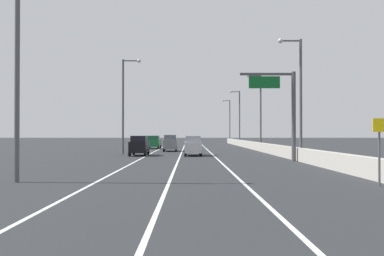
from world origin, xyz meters
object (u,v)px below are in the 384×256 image
object	(u,v)px
lamp_post_right_second	(298,90)
lamp_post_left_near	(22,54)
car_green_0	(154,142)
car_black_3	(139,146)
lamp_post_right_third	(259,107)
overhead_sign_gantry	(285,105)
speed_advisory_sign	(379,146)
lamp_post_right_fifth	(229,118)
lamp_post_left_mid	(125,100)
car_silver_2	(193,146)
lamp_post_right_fourth	(238,114)
car_gray_1	(170,143)

from	to	relation	value
lamp_post_right_second	lamp_post_left_near	size ratio (longest dim) A/B	1.00
car_green_0	car_black_3	world-z (taller)	car_black_3
lamp_post_right_third	lamp_post_left_near	distance (m)	45.01
overhead_sign_gantry	speed_advisory_sign	xyz separation A→B (m)	(0.44, -17.11, -2.96)
lamp_post_right_second	lamp_post_right_fifth	size ratio (longest dim) A/B	1.00
lamp_post_left_mid	car_silver_2	size ratio (longest dim) A/B	2.25
overhead_sign_gantry	car_black_3	xyz separation A→B (m)	(-13.25, 9.19, -3.69)
speed_advisory_sign	lamp_post_left_near	bearing A→B (deg)	174.59
lamp_post_right_fourth	car_gray_1	bearing A→B (deg)	-112.69
overhead_sign_gantry	lamp_post_left_mid	size ratio (longest dim) A/B	0.70
car_gray_1	car_silver_2	size ratio (longest dim) A/B	0.96
car_gray_1	car_green_0	bearing A→B (deg)	106.94
lamp_post_right_fourth	car_black_3	world-z (taller)	lamp_post_right_fourth
car_gray_1	car_black_3	bearing A→B (deg)	-103.82
lamp_post_right_second	car_silver_2	xyz separation A→B (m)	(-9.25, 7.03, -5.12)
lamp_post_right_fourth	car_gray_1	world-z (taller)	lamp_post_right_fourth
car_gray_1	car_silver_2	distance (m)	11.59
lamp_post_left_near	car_silver_2	distance (m)	26.55
car_black_3	car_gray_1	bearing A→B (deg)	76.18
speed_advisory_sign	lamp_post_left_mid	size ratio (longest dim) A/B	0.28
car_green_0	car_silver_2	distance (m)	21.67
lamp_post_right_third	overhead_sign_gantry	bearing A→B (deg)	-94.31
lamp_post_left_near	lamp_post_right_third	bearing A→B (deg)	66.54
car_black_3	lamp_post_left_near	bearing A→B (deg)	-96.30
lamp_post_right_second	lamp_post_right_fifth	world-z (taller)	same
speed_advisory_sign	lamp_post_right_fifth	xyz separation A→B (m)	(1.46, 90.12, 4.38)
lamp_post_right_second	lamp_post_left_mid	xyz separation A→B (m)	(-16.89, 10.73, 0.00)
overhead_sign_gantry	lamp_post_right_third	world-z (taller)	lamp_post_right_third
lamp_post_right_fourth	lamp_post_right_second	bearing A→B (deg)	-90.00
lamp_post_right_fourth	lamp_post_left_mid	world-z (taller)	same
lamp_post_right_third	lamp_post_right_fourth	distance (m)	23.64
speed_advisory_sign	car_black_3	size ratio (longest dim) A/B	0.71
lamp_post_right_fifth	lamp_post_left_near	size ratio (longest dim) A/B	1.00
lamp_post_right_second	lamp_post_right_fourth	xyz separation A→B (m)	(-0.00, 47.28, 0.00)
lamp_post_right_second	car_silver_2	world-z (taller)	lamp_post_right_second
overhead_sign_gantry	lamp_post_left_mid	bearing A→B (deg)	139.99
overhead_sign_gantry	lamp_post_right_third	distance (m)	25.84
lamp_post_right_fourth	car_green_0	xyz separation A→B (m)	(-15.07, -19.38, -5.15)
car_silver_2	car_black_3	size ratio (longest dim) A/B	1.12
lamp_post_right_fifth	car_gray_1	distance (m)	54.35
lamp_post_right_fourth	car_green_0	size ratio (longest dim) A/B	2.25
car_silver_2	lamp_post_right_fourth	bearing A→B (deg)	77.06
lamp_post_left_mid	car_gray_1	bearing A→B (deg)	57.70
overhead_sign_gantry	car_gray_1	size ratio (longest dim) A/B	1.63
lamp_post_right_second	overhead_sign_gantry	bearing A→B (deg)	-128.06
lamp_post_right_third	car_silver_2	bearing A→B (deg)	-119.91
car_gray_1	car_silver_2	xyz separation A→B (m)	(2.88, -11.23, -0.03)
lamp_post_right_third	lamp_post_right_fourth	xyz separation A→B (m)	(-0.31, 23.64, 0.00)
lamp_post_left_mid	car_black_3	bearing A→B (deg)	-60.93
lamp_post_right_third	car_gray_1	bearing A→B (deg)	-156.59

